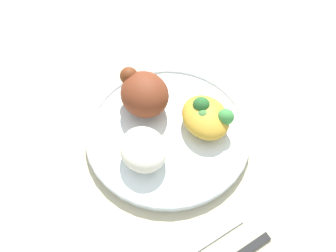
{
  "coord_description": "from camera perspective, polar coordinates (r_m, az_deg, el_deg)",
  "views": [
    {
      "loc": [
        -0.29,
        0.14,
        0.52
      ],
      "look_at": [
        0.0,
        0.0,
        0.03
      ],
      "focal_mm": 36.66,
      "sensor_mm": 36.0,
      "label": 1
    }
  ],
  "objects": [
    {
      "name": "plate",
      "position": [
        0.6,
        -0.0,
        -1.01
      ],
      "size": [
        0.29,
        0.29,
        0.02
      ],
      "color": "white",
      "rests_on": "ground_plane"
    },
    {
      "name": "rice_pile",
      "position": [
        0.55,
        -4.12,
        -3.88
      ],
      "size": [
        0.08,
        0.07,
        0.04
      ],
      "primitive_type": "ellipsoid",
      "color": "white",
      "rests_on": "plate"
    },
    {
      "name": "ground_plane",
      "position": [
        0.61,
        -0.0,
        -1.53
      ],
      "size": [
        2.0,
        2.0,
        0.0
      ],
      "primitive_type": "plane",
      "color": "#BFB593"
    },
    {
      "name": "mac_cheese_with_broccoli",
      "position": [
        0.58,
        6.4,
        1.7
      ],
      "size": [
        0.09,
        0.08,
        0.05
      ],
      "color": "gold",
      "rests_on": "plate"
    },
    {
      "name": "roasted_chicken",
      "position": [
        0.6,
        -4.06,
        5.48
      ],
      "size": [
        0.1,
        0.08,
        0.06
      ],
      "color": "brown",
      "rests_on": "plate"
    },
    {
      "name": "fork",
      "position": [
        0.53,
        5.02,
        -19.55
      ],
      "size": [
        0.03,
        0.14,
        0.01
      ],
      "color": "#B2B2B7",
      "rests_on": "ground_plane"
    }
  ]
}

